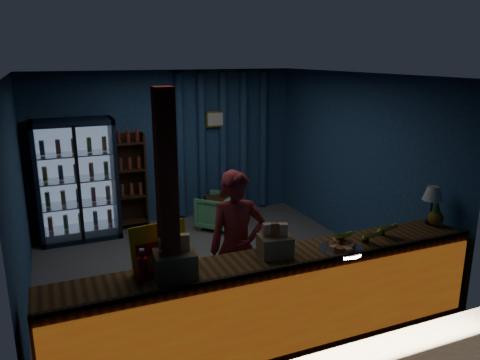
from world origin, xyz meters
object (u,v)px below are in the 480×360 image
object	(u,v)px
green_chair	(219,211)
pastry_tray	(341,248)
table_lamp	(433,195)
shopkeeper	(237,247)

from	to	relation	value
green_chair	pastry_tray	bearing A→B (deg)	47.34
pastry_tray	table_lamp	distance (m)	1.44
shopkeeper	green_chair	bearing A→B (deg)	83.90
pastry_tray	table_lamp	size ratio (longest dim) A/B	0.99
green_chair	table_lamp	world-z (taller)	table_lamp
table_lamp	shopkeeper	bearing A→B (deg)	167.73
pastry_tray	table_lamp	world-z (taller)	table_lamp
green_chair	pastry_tray	size ratio (longest dim) A/B	1.44
shopkeeper	pastry_tray	world-z (taller)	shopkeeper
green_chair	pastry_tray	world-z (taller)	pastry_tray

